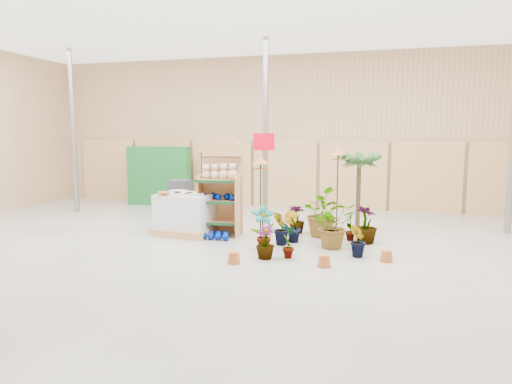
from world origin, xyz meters
TOP-DOWN VIEW (x-y plane):
  - room at (0.00, 0.91)m, footprint 15.20×12.10m
  - display_shelf at (-0.58, 1.84)m, footprint 0.97×0.68m
  - teddy_bears at (-0.55, 1.74)m, footprint 0.79×0.21m
  - gazing_balls_shelf at (-0.58, 1.71)m, footprint 0.79×0.27m
  - gazing_balls_floor at (-0.52, 1.33)m, footprint 0.63×0.39m
  - pallet_stack at (-1.32, 1.64)m, footprint 1.37×1.18m
  - charcoal_planters at (-2.36, 3.36)m, footprint 0.80×0.50m
  - trellis_stock at (-3.80, 5.20)m, footprint 2.00×0.30m
  - offer_sign at (0.10, 2.98)m, footprint 0.50×0.08m
  - bird_table_front at (0.45, 1.31)m, footprint 0.34×0.34m
  - bird_table_right at (1.88, 2.35)m, footprint 0.34×0.34m
  - bird_table_back at (-2.06, 4.39)m, footprint 0.34×0.34m
  - palm at (2.31, 2.70)m, footprint 0.70×0.70m
  - potted_plant_0 at (0.66, 0.69)m, footprint 0.54×0.48m
  - potted_plant_1 at (0.91, 1.16)m, footprint 0.38×0.43m
  - potted_plant_2 at (1.91, 1.24)m, footprint 1.04×1.02m
  - potted_plant_3 at (2.51, 1.78)m, footprint 0.61×0.61m
  - potted_plant_4 at (2.20, 1.93)m, footprint 0.29×0.38m
  - potted_plant_5 at (1.06, 1.49)m, footprint 0.41×0.36m
  - potted_plant_6 at (1.53, 2.18)m, footprint 1.12×1.18m
  - potted_plant_7 at (0.84, 0.13)m, footprint 0.39×0.39m
  - potted_plant_8 at (1.23, 0.28)m, footprint 0.41×0.39m
  - potted_plant_9 at (2.41, 0.63)m, footprint 0.34×0.39m
  - potted_plant_11 at (1.00, 2.36)m, footprint 0.36×0.36m

SIDE VIEW (x-z plane):
  - gazing_balls_floor at x=-0.52m, z-range 0.00..0.15m
  - potted_plant_7 at x=0.84m, z-range 0.00..0.59m
  - potted_plant_9 at x=2.41m, z-range 0.00..0.61m
  - potted_plant_5 at x=1.06m, z-range 0.00..0.63m
  - potted_plant_11 at x=1.00m, z-range 0.00..0.63m
  - potted_plant_8 at x=1.23m, z-range 0.00..0.65m
  - potted_plant_4 at x=2.20m, z-range 0.00..0.66m
  - potted_plant_1 at x=0.91m, z-range 0.00..0.68m
  - potted_plant_3 at x=2.51m, z-range 0.00..0.78m
  - charcoal_planters at x=-2.36m, z-range -0.08..0.92m
  - potted_plant_0 at x=0.66m, z-range 0.00..0.86m
  - potted_plant_2 at x=1.91m, z-range 0.00..0.88m
  - pallet_stack at x=-1.32m, z-range -0.02..0.91m
  - potted_plant_6 at x=1.53m, z-range 0.00..1.03m
  - gazing_balls_shelf at x=-0.58m, z-range 0.77..0.92m
  - trellis_stock at x=-3.80m, z-range 0.00..1.80m
  - display_shelf at x=-0.58m, z-range -0.09..2.06m
  - teddy_bears at x=-0.55m, z-range 1.19..1.53m
  - offer_sign at x=0.10m, z-range 0.47..2.67m
  - bird_table_front at x=0.45m, z-range 0.74..2.47m
  - palm at x=2.31m, z-range 0.68..2.56m
  - bird_table_back at x=-2.06m, z-range 0.78..2.61m
  - bird_table_right at x=1.88m, z-range 0.81..2.69m
  - room at x=0.00m, z-range -0.14..4.56m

